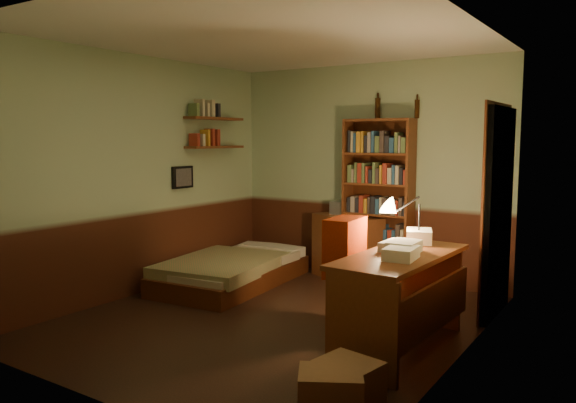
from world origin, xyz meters
The scene contains 24 objects.
floor centered at (0.00, 0.00, -0.01)m, with size 3.50×4.00×0.02m, color black.
ceiling centered at (0.00, 0.00, 2.61)m, with size 3.50×4.00×0.02m, color silver.
wall_back centered at (0.00, 2.01, 1.30)m, with size 3.50×0.02×2.60m, color #98B289.
wall_left centered at (-1.76, 0.00, 1.30)m, with size 0.02×4.00×2.60m, color #98B289.
wall_right centered at (1.76, 0.00, 1.30)m, with size 0.02×4.00×2.60m, color #98B289.
wall_front centered at (0.00, -2.01, 1.30)m, with size 3.50×0.02×2.60m, color #98B289.
doorway centered at (1.72, 1.30, 1.00)m, with size 0.06×0.90×2.00m, color black.
door_trim centered at (1.69, 1.30, 1.00)m, with size 0.02×0.98×2.08m, color #411C0C.
bed centered at (-1.14, 0.79, 0.28)m, with size 1.02×1.91×0.57m, color #708350.
dresser centered at (-0.13, 1.76, 0.39)m, with size 0.87×0.44×0.78m, color #5E2F16.
mini_stereo centered at (-0.25, 1.89, 0.85)m, with size 0.29×0.23×0.16m, color #B2B2B7.
bookshelf centered at (0.22, 1.85, 0.97)m, with size 0.83×0.26×1.93m, color #5E2F16.
bottle_left centered at (0.15, 1.96, 2.06)m, with size 0.07×0.07×0.25m, color black.
bottle_right centered at (0.64, 1.96, 2.04)m, with size 0.06×0.06×0.21m, color black.
desk centered at (1.28, -0.05, 0.39)m, with size 0.61×1.46×0.78m, color #5E2F16.
paper_stack centered at (1.23, 0.50, 0.84)m, with size 0.22×0.30×0.12m, color silver.
desk_lamp centered at (1.24, 0.47, 1.06)m, with size 0.17×0.17×0.56m, color black.
office_chair centered at (0.89, 0.12, 0.57)m, with size 0.57×0.50×1.14m, color #2C543B.
red_jacket centered at (0.61, -0.10, 1.40)m, with size 0.24×0.44×0.52m, color #A82804.
wall_shelf_lower centered at (-1.64, 1.10, 1.60)m, with size 0.20×0.90×0.03m, color #5E2F16.
wall_shelf_upper centered at (-1.64, 1.10, 1.95)m, with size 0.20×0.90×0.03m, color #5E2F16.
framed_picture centered at (-1.72, 0.60, 1.25)m, with size 0.04×0.32×0.26m, color black.
cardboard_box_a centered at (1.37, -1.36, 0.15)m, with size 0.39×0.31×0.29m, color #936C45.
cardboard_box_b centered at (1.37, -1.12, 0.14)m, with size 0.39×0.32×0.27m, color #936C45.
Camera 1 is at (2.95, -4.25, 1.70)m, focal length 35.00 mm.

